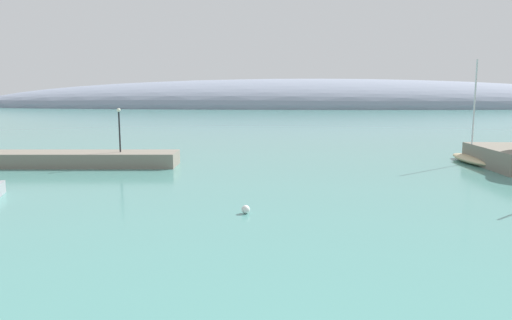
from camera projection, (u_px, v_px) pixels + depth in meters
name	position (u px, v px, depth m)	size (l,w,h in m)	color
breakwater_rocks	(81.00, 159.00, 46.36)	(19.13, 4.16, 1.42)	gray
distant_ridge	(306.00, 107.00, 240.37)	(353.24, 81.27, 28.87)	gray
sailboat_sand_near_shore	(471.00, 158.00, 48.48)	(2.24, 7.97, 10.67)	#C6B284
mooring_buoy_white	(246.00, 209.00, 28.12)	(0.52, 0.52, 0.52)	silver
harbor_lamp_post	(119.00, 125.00, 45.79)	(0.36, 0.36, 4.36)	black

